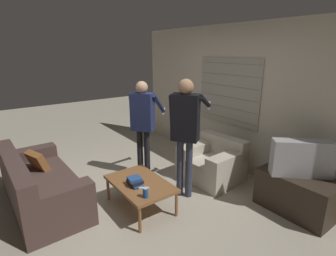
{
  "coord_description": "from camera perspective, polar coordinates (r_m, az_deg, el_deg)",
  "views": [
    {
      "loc": [
        3.05,
        -1.69,
        2.12
      ],
      "look_at": [
        0.06,
        0.52,
        1.0
      ],
      "focal_mm": 28.0,
      "sensor_mm": 36.0,
      "label": 1
    }
  ],
  "objects": [
    {
      "name": "armchair_beige",
      "position": [
        4.52,
        9.75,
        -7.43
      ],
      "size": [
        0.95,
        0.85,
        0.7
      ],
      "rotation": [
        0.0,
        0.0,
        3.2
      ],
      "color": "beige",
      "rests_on": "ground_plane"
    },
    {
      "name": "book_stack",
      "position": [
        3.57,
        -7.18,
        -11.47
      ],
      "size": [
        0.23,
        0.19,
        0.11
      ],
      "color": "#284C89",
      "rests_on": "coffee_table"
    },
    {
      "name": "wall_back",
      "position": [
        4.89,
        14.04,
        6.34
      ],
      "size": [
        5.2,
        0.08,
        2.55
      ],
      "color": "beige",
      "rests_on": "ground_plane"
    },
    {
      "name": "person_right_standing",
      "position": [
        3.68,
        3.83,
        0.7
      ],
      "size": [
        0.49,
        0.83,
        1.75
      ],
      "rotation": [
        0.0,
        0.0,
        0.6
      ],
      "color": "#33384C",
      "rests_on": "ground_plane"
    },
    {
      "name": "spare_remote",
      "position": [
        3.48,
        -5.3,
        -12.92
      ],
      "size": [
        0.11,
        0.13,
        0.02
      ],
      "rotation": [
        0.0,
        0.0,
        -0.66
      ],
      "color": "white",
      "rests_on": "coffee_table"
    },
    {
      "name": "coffee_table",
      "position": [
        3.67,
        -6.1,
        -12.15
      ],
      "size": [
        0.98,
        0.63,
        0.39
      ],
      "color": "brown",
      "rests_on": "ground_plane"
    },
    {
      "name": "tv",
      "position": [
        3.81,
        27.15,
        -5.87
      ],
      "size": [
        0.66,
        0.69,
        0.48
      ],
      "rotation": [
        0.0,
        0.0,
        3.97
      ],
      "color": "#B2B2B7",
      "rests_on": "tv_stand"
    },
    {
      "name": "tv_stand",
      "position": [
        4.01,
        26.19,
        -12.61
      ],
      "size": [
        0.96,
        0.55,
        0.53
      ],
      "color": "#33281E",
      "rests_on": "ground_plane"
    },
    {
      "name": "couch_blue",
      "position": [
        4.15,
        -26.28,
        -11.19
      ],
      "size": [
        1.87,
        0.86,
        0.77
      ],
      "rotation": [
        0.0,
        0.0,
        0.02
      ],
      "color": "#4C3833",
      "rests_on": "ground_plane"
    },
    {
      "name": "ground_plane",
      "position": [
        4.08,
        -6.55,
        -14.68
      ],
      "size": [
        16.0,
        16.0,
        0.0
      ],
      "primitive_type": "plane",
      "color": "#B2A893"
    },
    {
      "name": "soda_can",
      "position": [
        3.28,
        -4.93,
        -13.87
      ],
      "size": [
        0.07,
        0.07,
        0.13
      ],
      "color": "#194C9E",
      "rests_on": "coffee_table"
    },
    {
      "name": "person_left_standing",
      "position": [
        4.34,
        -5.49,
        2.07
      ],
      "size": [
        0.47,
        0.74,
        1.64
      ],
      "rotation": [
        0.0,
        0.0,
        0.62
      ],
      "color": "black",
      "rests_on": "ground_plane"
    }
  ]
}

